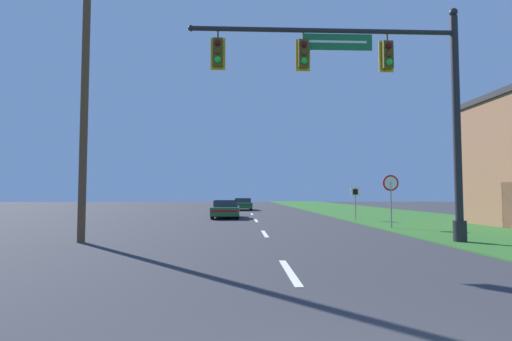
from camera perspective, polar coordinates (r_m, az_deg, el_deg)
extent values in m
cube|color=#2D6626|center=(34.51, 17.20, -5.90)|extent=(10.00, 110.00, 0.04)
cube|color=silver|center=(8.69, 4.81, -14.23)|extent=(0.16, 2.80, 0.01)
cube|color=silver|center=(16.59, 1.26, -9.03)|extent=(0.16, 2.80, 0.01)
cube|color=silver|center=(24.55, 0.03, -7.18)|extent=(0.16, 2.80, 0.01)
cube|color=silver|center=(32.53, -0.60, -6.24)|extent=(0.16, 2.80, 0.01)
cube|color=silver|center=(40.52, -0.97, -5.67)|extent=(0.16, 2.80, 0.01)
cube|color=black|center=(21.98, 32.67, -4.25)|extent=(0.10, 1.20, 2.20)
cylinder|color=#232326|center=(15.27, 27.11, -7.71)|extent=(0.44, 0.44, 0.70)
cylinder|color=#232326|center=(15.38, 26.76, 5.58)|extent=(0.26, 0.26, 7.80)
sphere|color=#232326|center=(16.48, 26.36, 19.60)|extent=(0.28, 0.28, 0.28)
cylinder|color=#232326|center=(14.67, 9.74, 19.10)|extent=(9.10, 0.16, 0.16)
sphere|color=#232326|center=(14.47, -9.28, 19.42)|extent=(0.21, 0.21, 0.21)
cube|color=#196B33|center=(14.63, 11.58, 17.53)|extent=(2.38, 0.06, 0.55)
cube|color=white|center=(14.60, 11.62, 17.58)|extent=(2.00, 0.01, 0.08)
cylinder|color=#4C4214|center=(14.33, -5.47, 18.87)|extent=(0.06, 0.06, 0.35)
cube|color=yellow|center=(14.23, -5.45, 16.24)|extent=(0.50, 0.03, 1.11)
cube|color=#4C4214|center=(14.10, -5.48, 16.43)|extent=(0.34, 0.24, 0.95)
sphere|color=#4C0F0C|center=(14.07, -5.51, 17.71)|extent=(0.22, 0.22, 0.22)
sphere|color=#51380F|center=(13.97, -5.51, 16.62)|extent=(0.22, 0.22, 0.22)
sphere|color=green|center=(13.87, -5.52, 15.51)|extent=(0.22, 0.22, 0.22)
cylinder|color=#4C4214|center=(14.48, 6.77, 18.64)|extent=(0.06, 0.06, 0.35)
cube|color=yellow|center=(14.38, 6.70, 16.04)|extent=(0.50, 0.03, 1.11)
cube|color=#4C4214|center=(14.25, 6.79, 16.22)|extent=(0.34, 0.24, 0.95)
sphere|color=#4C0F0C|center=(14.22, 6.88, 17.48)|extent=(0.22, 0.22, 0.22)
sphere|color=#51380F|center=(14.12, 6.89, 16.40)|extent=(0.22, 0.22, 0.22)
sphere|color=green|center=(14.03, 6.90, 15.31)|extent=(0.22, 0.22, 0.22)
cylinder|color=#4C4214|center=(15.20, 18.23, 17.70)|extent=(0.06, 0.06, 0.35)
cube|color=yellow|center=(15.10, 18.09, 15.22)|extent=(0.50, 0.03, 1.11)
cube|color=#4C4214|center=(14.98, 18.27, 15.38)|extent=(0.34, 0.24, 0.95)
sphere|color=#4C0F0C|center=(14.95, 18.45, 16.58)|extent=(0.22, 0.22, 0.22)
sphere|color=#51380F|center=(14.85, 18.47, 15.54)|extent=(0.22, 0.22, 0.22)
sphere|color=green|center=(14.77, 18.49, 14.49)|extent=(0.22, 0.22, 0.22)
cylinder|color=black|center=(28.93, -2.60, -5.98)|extent=(0.22, 0.64, 0.64)
cylinder|color=black|center=(28.99, -5.78, -5.96)|extent=(0.22, 0.64, 0.64)
cylinder|color=black|center=(25.88, -2.69, -6.29)|extent=(0.22, 0.64, 0.64)
cylinder|color=black|center=(25.95, -6.24, -6.26)|extent=(0.22, 0.64, 0.64)
cube|color=#235B2D|center=(27.42, -4.32, -5.74)|extent=(1.87, 4.48, 0.55)
cube|color=#283342|center=(27.51, -4.31, -4.72)|extent=(1.62, 1.89, 0.42)
cube|color=#235B2D|center=(27.51, -4.31, -4.35)|extent=(1.59, 1.85, 0.06)
cube|color=#B71414|center=(25.22, -4.54, -5.81)|extent=(1.67, 0.08, 0.14)
cylinder|color=black|center=(42.27, -0.83, -5.15)|extent=(0.22, 0.64, 0.64)
cylinder|color=black|center=(42.25, -3.01, -5.14)|extent=(0.22, 0.64, 0.64)
cylinder|color=black|center=(39.18, -0.70, -5.29)|extent=(0.22, 0.64, 0.64)
cylinder|color=black|center=(39.16, -3.05, -5.29)|extent=(0.22, 0.64, 0.64)
cube|color=#235B2D|center=(40.70, -1.90, -4.96)|extent=(1.82, 4.49, 0.55)
cube|color=#283342|center=(40.80, -1.90, -4.28)|extent=(1.60, 1.88, 0.42)
cube|color=#235B2D|center=(40.80, -1.90, -4.03)|extent=(1.57, 1.85, 0.06)
cube|color=#B71414|center=(38.49, -1.86, -4.97)|extent=(1.67, 0.06, 0.14)
cylinder|color=gray|center=(20.06, 18.73, -4.62)|extent=(0.07, 0.07, 2.20)
cylinder|color=red|center=(20.06, 18.68, -1.70)|extent=(0.76, 0.04, 0.76)
cylinder|color=white|center=(20.04, 18.70, -1.70)|extent=(0.61, 0.01, 0.61)
cylinder|color=gray|center=(25.37, 14.02, -4.62)|extent=(0.06, 0.06, 2.00)
cube|color=white|center=(25.37, 14.00, -2.97)|extent=(0.55, 0.04, 0.60)
cube|color=black|center=(25.34, 14.02, -2.97)|extent=(0.31, 0.01, 0.34)
cylinder|color=brown|center=(15.32, -23.27, 10.60)|extent=(0.26, 0.26, 10.54)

